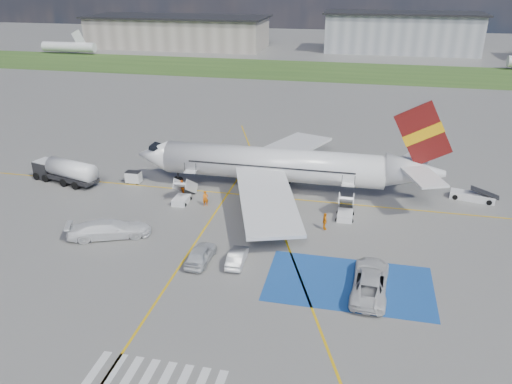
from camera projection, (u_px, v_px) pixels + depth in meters
ground at (245, 248)px, 47.86m from camera, size 400.00×400.00×0.00m
grass_strip at (328, 71)px, 132.74m from camera, size 400.00×30.00×0.01m
taxiway_line_main at (269, 197)px, 58.58m from camera, size 120.00×0.20×0.01m
taxiway_line_cross at (156, 303)px, 39.89m from camera, size 0.20×60.00×0.01m
taxiway_line_diag at (269, 197)px, 58.58m from camera, size 20.71×56.45×0.01m
staging_box at (349, 284)px, 42.33m from camera, size 14.00×8.00×0.01m
crosswalk at (153, 383)px, 32.12m from camera, size 9.00×4.00×0.01m
terminal_west at (178, 32)px, 172.71m from camera, size 60.00×22.00×10.00m
terminal_centre at (401, 33)px, 162.15m from camera, size 48.00×18.00×12.00m
airliner at (285, 165)px, 58.70m from camera, size 36.81×32.95×11.92m
airstairs_fwd at (183, 196)px, 57.23m from camera, size 1.90×5.20×3.60m
airstairs_aft at (345, 212)px, 53.63m from camera, size 1.90×5.20×3.60m
fuel_tanker at (66, 173)px, 62.11m from camera, size 9.37×4.71×3.10m
gpu_cart at (134, 178)px, 62.23m from camera, size 1.87×1.24×1.54m
belt_loader at (473, 197)px, 57.74m from camera, size 5.41×2.78×1.57m
car_silver_a at (201, 254)px, 45.20m from camera, size 2.01×4.73×1.60m
car_silver_b at (237, 257)px, 45.00m from camera, size 1.57×4.10×1.33m
van_white_a at (370, 278)px, 41.08m from camera, size 3.18×6.26×2.29m
van_white_b at (109, 226)px, 49.31m from camera, size 6.53×4.55×2.37m
crew_fwd at (205, 199)px, 56.05m from camera, size 0.78×0.71×1.80m
crew_nose at (182, 188)px, 58.64m from camera, size 1.11×1.18×1.92m
crew_aft at (325, 221)px, 50.89m from camera, size 0.77×1.16×1.84m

